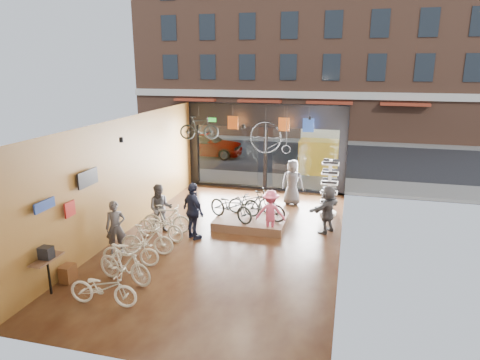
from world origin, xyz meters
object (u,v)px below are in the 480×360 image
(customer_0, at_px, (116,227))
(customer_2, at_px, (193,211))
(floor_bike_3, at_px, (147,240))
(floor_bike_4, at_px, (160,226))
(box_truck, at_px, (323,143))
(customer_1, at_px, (160,209))
(floor_bike_0, at_px, (103,288))
(display_bike_mid, at_px, (264,206))
(display_platform, at_px, (251,222))
(hung_bike, at_px, (199,128))
(sunglasses_rack, at_px, (329,188))
(customer_5, at_px, (327,209))
(customer_3, at_px, (271,213))
(customer_4, at_px, (292,182))
(display_bike_right, at_px, (251,201))
(floor_bike_5, at_px, (167,219))
(street_car, at_px, (205,143))
(display_bike_left, at_px, (231,206))
(floor_bike_1, at_px, (124,264))
(penny_farthing, at_px, (272,139))
(floor_bike_2, at_px, (131,251))

(customer_0, distance_m, customer_2, 2.43)
(floor_bike_3, height_order, floor_bike_4, floor_bike_3)
(box_truck, xyz_separation_m, customer_1, (-4.56, -10.88, -0.47))
(floor_bike_0, height_order, display_bike_mid, display_bike_mid)
(display_platform, height_order, hung_bike, hung_bike)
(sunglasses_rack, xyz_separation_m, hung_bike, (-5.37, 0.95, 1.87))
(floor_bike_0, distance_m, customer_5, 7.55)
(customer_3, distance_m, customer_4, 3.35)
(box_truck, height_order, display_bike_right, box_truck)
(customer_5, relative_size, hung_bike, 1.02)
(floor_bike_4, bearing_deg, customer_1, 34.49)
(floor_bike_5, distance_m, customer_4, 5.44)
(street_car, xyz_separation_m, floor_bike_3, (2.94, -13.61, -0.32))
(display_bike_left, height_order, customer_3, customer_3)
(customer_5, xyz_separation_m, hung_bike, (-5.42, 2.71, 2.12))
(customer_2, bearing_deg, display_bike_mid, -105.49)
(sunglasses_rack, bearing_deg, floor_bike_3, -120.92)
(display_bike_left, distance_m, customer_3, 1.43)
(floor_bike_4, xyz_separation_m, customer_0, (-0.83, -1.25, 0.35))
(floor_bike_1, relative_size, display_platform, 0.70)
(display_bike_left, bearing_deg, floor_bike_5, 142.24)
(floor_bike_4, distance_m, customer_0, 1.54)
(floor_bike_5, relative_size, customer_1, 0.99)
(floor_bike_1, relative_size, customer_0, 1.05)
(customer_3, bearing_deg, floor_bike_1, 47.42)
(street_car, relative_size, customer_4, 2.53)
(sunglasses_rack, bearing_deg, floor_bike_4, -129.08)
(floor_bike_0, height_order, floor_bike_3, floor_bike_3)
(customer_2, bearing_deg, floor_bike_4, 56.10)
(floor_bike_5, relative_size, display_bike_mid, 1.01)
(floor_bike_3, xyz_separation_m, hung_bike, (-0.41, 5.81, 2.46))
(display_bike_right, relative_size, customer_4, 0.91)
(floor_bike_5, relative_size, display_platform, 0.68)
(box_truck, xyz_separation_m, customer_0, (-5.14, -12.72, -0.49))
(display_bike_left, bearing_deg, display_platform, -31.12)
(street_car, xyz_separation_m, floor_bike_1, (3.13, -15.28, -0.28))
(customer_4, bearing_deg, street_car, -45.64)
(customer_2, xyz_separation_m, customer_4, (2.57, 4.28, -0.02))
(customer_5, bearing_deg, sunglasses_rack, -147.55)
(floor_bike_0, relative_size, display_bike_left, 0.89)
(floor_bike_3, relative_size, penny_farthing, 0.96)
(display_bike_mid, bearing_deg, hung_bike, 68.16)
(floor_bike_2, height_order, sunglasses_rack, sunglasses_rack)
(display_bike_mid, distance_m, customer_2, 2.49)
(floor_bike_5, bearing_deg, box_truck, -28.08)
(floor_bike_2, xyz_separation_m, penny_farthing, (2.63, 7.19, 2.08))
(floor_bike_2, height_order, customer_4, customer_4)
(customer_4, bearing_deg, floor_bike_2, 66.21)
(floor_bike_2, distance_m, sunglasses_rack, 7.61)
(customer_3, bearing_deg, customer_4, -100.42)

